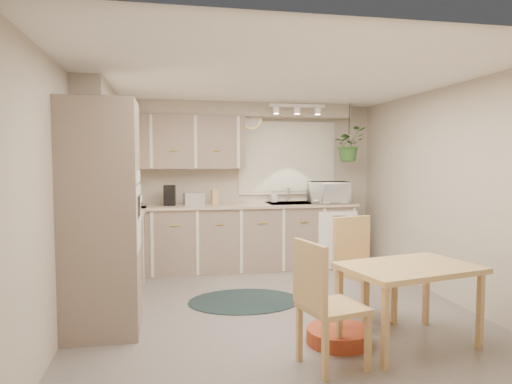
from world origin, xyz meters
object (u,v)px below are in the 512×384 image
(dining_table, at_px, (408,305))
(pet_bed, at_px, (338,336))
(chair_left, at_px, (333,304))
(braided_rug, at_px, (244,301))
(chair_back, at_px, (366,270))
(microwave, at_px, (328,190))

(dining_table, distance_m, pet_bed, 0.65)
(chair_left, xyz_separation_m, braided_rug, (-0.40, 1.70, -0.48))
(dining_table, xyz_separation_m, chair_back, (-0.11, 0.62, 0.16))
(chair_back, bearing_deg, microwave, -118.35)
(chair_left, height_order, chair_back, chair_back)
(chair_back, height_order, microwave, microwave)
(chair_left, bearing_deg, braided_rug, -179.93)
(dining_table, distance_m, braided_rug, 1.89)
(dining_table, relative_size, microwave, 1.91)
(dining_table, height_order, pet_bed, dining_table)
(braided_rug, bearing_deg, dining_table, -51.01)
(dining_table, bearing_deg, braided_rug, 128.99)
(chair_left, xyz_separation_m, microwave, (1.09, 3.12, 0.65))
(chair_left, distance_m, chair_back, 1.10)
(dining_table, relative_size, pet_bed, 2.00)
(chair_left, relative_size, pet_bed, 1.77)
(braided_rug, relative_size, microwave, 2.18)
(dining_table, bearing_deg, microwave, 83.60)
(pet_bed, bearing_deg, chair_left, -116.80)
(dining_table, distance_m, chair_left, 0.82)
(chair_left, bearing_deg, chair_back, 129.74)
(dining_table, height_order, microwave, microwave)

